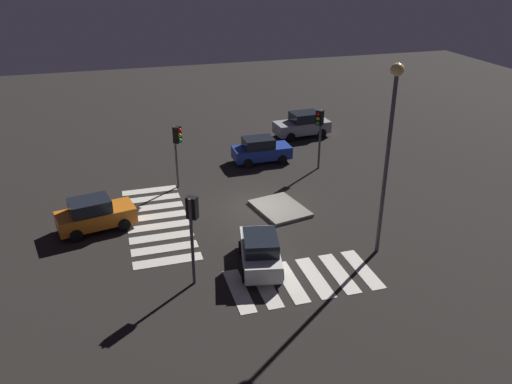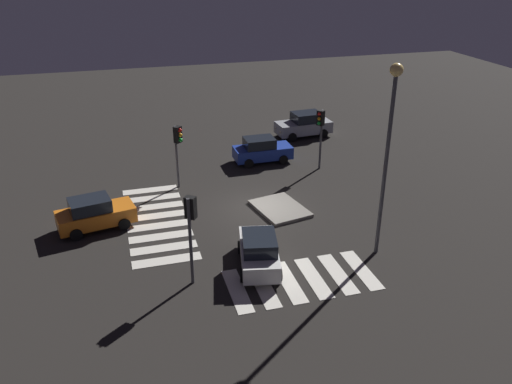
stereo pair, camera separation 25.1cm
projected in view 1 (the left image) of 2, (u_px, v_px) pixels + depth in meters
The scene contains 12 objects.
ground_plane at pixel (256, 208), 28.93m from camera, with size 80.00×80.00×0.00m, color black.
traffic_island at pixel (280, 208), 28.71m from camera, with size 3.60×2.98×0.18m.
car_orange at pixel (95, 214), 26.46m from camera, with size 2.41×4.10×1.70m.
car_white at pixel (260, 251), 23.29m from camera, with size 4.03×2.37×1.67m.
car_blue at pixel (261, 150), 34.92m from camera, with size 1.86×3.93×1.70m.
car_silver at pixel (303, 125), 39.75m from camera, with size 2.21×4.33×1.84m.
traffic_light_west at pixel (320, 125), 32.82m from camera, with size 0.54×0.53×3.97m.
traffic_light_south at pixel (177, 142), 30.19m from camera, with size 0.53×0.54×3.85m.
traffic_light_east at pixel (192, 219), 21.29m from camera, with size 0.53×0.54×4.04m.
street_lamp at pixel (390, 132), 22.29m from camera, with size 0.56×0.56×8.92m.
crosswalk_near at pixel (158, 221), 27.53m from camera, with size 8.75×3.20×0.02m.
crosswalk_side at pixel (303, 280), 22.67m from camera, with size 3.20×6.45×0.02m.
Camera 1 is at (24.75, -7.31, 13.10)m, focal length 36.49 mm.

